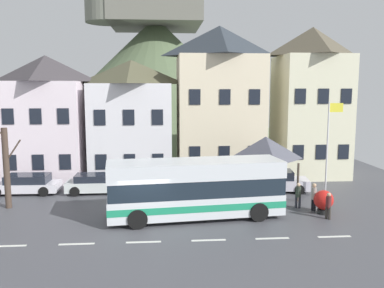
% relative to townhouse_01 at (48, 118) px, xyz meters
% --- Properties ---
extents(ground_plane, '(40.00, 60.00, 0.07)m').
position_rel_townhouse_01_xyz_m(ground_plane, '(7.84, -11.96, -4.75)').
color(ground_plane, '#494A50').
extents(townhouse_01, '(5.64, 5.99, 9.45)m').
position_rel_townhouse_01_xyz_m(townhouse_01, '(0.00, 0.00, 0.00)').
color(townhouse_01, white).
rests_on(townhouse_01, ground_plane).
extents(townhouse_02, '(6.08, 6.62, 9.16)m').
position_rel_townhouse_01_xyz_m(townhouse_02, '(6.43, 0.32, -0.15)').
color(townhouse_02, white).
rests_on(townhouse_02, ground_plane).
extents(townhouse_03, '(6.49, 5.82, 11.76)m').
position_rel_townhouse_01_xyz_m(townhouse_03, '(13.29, -0.08, 1.15)').
color(townhouse_03, beige).
rests_on(townhouse_03, ground_plane).
extents(townhouse_04, '(5.18, 5.14, 11.70)m').
position_rel_townhouse_01_xyz_m(townhouse_04, '(20.57, -0.42, 1.12)').
color(townhouse_04, beige).
rests_on(townhouse_04, ground_plane).
extents(hilltop_castle, '(34.18, 34.18, 24.27)m').
position_rel_townhouse_01_xyz_m(hilltop_castle, '(8.02, 23.64, 4.08)').
color(hilltop_castle, '#546546').
rests_on(hilltop_castle, ground_plane).
extents(transit_bus, '(9.61, 3.60, 3.14)m').
position_rel_townhouse_01_xyz_m(transit_bus, '(10.51, -10.71, -3.14)').
color(transit_bus, silver).
rests_on(transit_bus, ground_plane).
extents(bus_shelter, '(3.60, 3.60, 3.87)m').
position_rel_townhouse_01_xyz_m(bus_shelter, '(15.47, -6.34, -1.60)').
color(bus_shelter, '#473D33').
rests_on(bus_shelter, ground_plane).
extents(parked_car_00, '(4.57, 2.02, 1.27)m').
position_rel_townhouse_01_xyz_m(parked_car_00, '(-0.36, -4.72, -4.10)').
color(parked_car_00, white).
rests_on(parked_car_00, ground_plane).
extents(parked_car_01, '(4.52, 2.48, 1.41)m').
position_rel_townhouse_01_xyz_m(parked_car_01, '(16.47, -5.29, -4.03)').
color(parked_car_01, silver).
rests_on(parked_car_01, ground_plane).
extents(parked_car_02, '(4.00, 1.89, 1.27)m').
position_rel_townhouse_01_xyz_m(parked_car_02, '(4.32, -4.93, -4.09)').
color(parked_car_02, silver).
rests_on(parked_car_02, ground_plane).
extents(pedestrian_00, '(0.29, 0.30, 1.61)m').
position_rel_townhouse_01_xyz_m(pedestrian_00, '(17.37, -10.02, -3.81)').
color(pedestrian_00, black).
rests_on(pedestrian_00, ground_plane).
extents(pedestrian_01, '(0.32, 0.32, 1.51)m').
position_rel_townhouse_01_xyz_m(pedestrian_01, '(16.67, -9.40, -3.87)').
color(pedestrian_01, '#2D2D38').
rests_on(pedestrian_01, ground_plane).
extents(pedestrian_02, '(0.30, 0.30, 1.45)m').
position_rel_townhouse_01_xyz_m(pedestrian_02, '(17.59, -11.53, -3.91)').
color(pedestrian_02, '#38332D').
rests_on(pedestrian_02, ground_plane).
extents(public_bench, '(1.54, 0.48, 0.87)m').
position_rel_townhouse_01_xyz_m(public_bench, '(14.22, -4.57, -4.25)').
color(public_bench, brown).
rests_on(public_bench, ground_plane).
extents(flagpole, '(0.95, 0.10, 6.13)m').
position_rel_townhouse_01_xyz_m(flagpole, '(19.24, -7.37, -1.12)').
color(flagpole, silver).
rests_on(flagpole, ground_plane).
extents(harbour_buoy, '(1.09, 1.09, 1.34)m').
position_rel_townhouse_01_xyz_m(harbour_buoy, '(17.71, -10.59, -3.98)').
color(harbour_buoy, black).
rests_on(harbour_buoy, ground_plane).
extents(bare_tree_01, '(1.46, 1.92, 5.18)m').
position_rel_townhouse_01_xyz_m(bare_tree_01, '(-0.28, -8.05, -2.28)').
color(bare_tree_01, '#47382D').
rests_on(bare_tree_01, ground_plane).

